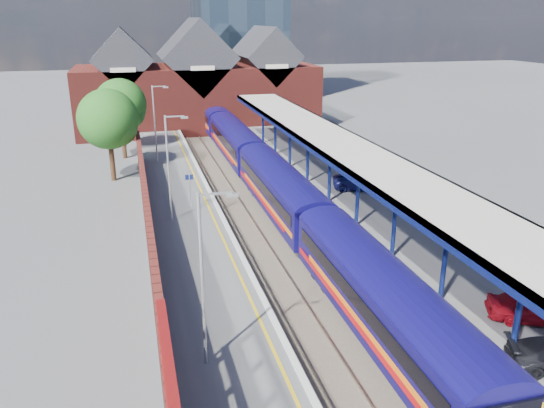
# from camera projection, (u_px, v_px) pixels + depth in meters

# --- Properties ---
(ground) EXTENTS (240.00, 240.00, 0.00)m
(ground) POSITION_uv_depth(u_px,v_px,m) (243.00, 191.00, 44.46)
(ground) COLOR #5B5B5E
(ground) RESTS_ON ground
(ballast_bed) EXTENTS (6.00, 76.00, 0.06)m
(ballast_bed) POSITION_uv_depth(u_px,v_px,m) (274.00, 235.00, 35.33)
(ballast_bed) COLOR #473D33
(ballast_bed) RESTS_ON ground
(rails) EXTENTS (4.51, 76.00, 0.14)m
(rails) POSITION_uv_depth(u_px,v_px,m) (274.00, 234.00, 35.30)
(rails) COLOR slate
(rails) RESTS_ON ground
(left_platform) EXTENTS (5.00, 76.00, 1.00)m
(left_platform) POSITION_uv_depth(u_px,v_px,m) (191.00, 237.00, 33.84)
(left_platform) COLOR #565659
(left_platform) RESTS_ON ground
(right_platform) EXTENTS (6.00, 76.00, 1.00)m
(right_platform) POSITION_uv_depth(u_px,v_px,m) (357.00, 220.00, 36.63)
(right_platform) COLOR #565659
(right_platform) RESTS_ON ground
(coping_left) EXTENTS (0.30, 76.00, 0.05)m
(coping_left) POSITION_uv_depth(u_px,v_px,m) (227.00, 226.00, 34.24)
(coping_left) COLOR silver
(coping_left) RESTS_ON left_platform
(coping_right) EXTENTS (0.30, 76.00, 0.05)m
(coping_right) POSITION_uv_depth(u_px,v_px,m) (319.00, 217.00, 35.77)
(coping_right) COLOR silver
(coping_right) RESTS_ON right_platform
(yellow_line) EXTENTS (0.14, 76.00, 0.01)m
(yellow_line) POSITION_uv_depth(u_px,v_px,m) (218.00, 227.00, 34.10)
(yellow_line) COLOR yellow
(yellow_line) RESTS_ON left_platform
(train) EXTENTS (2.89, 65.91, 3.45)m
(train) POSITION_uv_depth(u_px,v_px,m) (255.00, 160.00, 45.76)
(train) COLOR #100B52
(train) RESTS_ON ground
(canopy) EXTENTS (4.50, 52.00, 4.48)m
(canopy) POSITION_uv_depth(u_px,v_px,m) (343.00, 147.00, 36.71)
(canopy) COLOR #0E1852
(canopy) RESTS_ON right_platform
(lamp_post_b) EXTENTS (1.48, 0.18, 7.00)m
(lamp_post_b) POSITION_uv_depth(u_px,v_px,m) (206.00, 270.00, 19.38)
(lamp_post_b) COLOR #A5A8AA
(lamp_post_b) RESTS_ON left_platform
(lamp_post_c) EXTENTS (1.48, 0.18, 7.00)m
(lamp_post_c) POSITION_uv_depth(u_px,v_px,m) (170.00, 162.00, 33.97)
(lamp_post_c) COLOR #A5A8AA
(lamp_post_c) RESTS_ON left_platform
(lamp_post_d) EXTENTS (1.48, 0.18, 7.00)m
(lamp_post_d) POSITION_uv_depth(u_px,v_px,m) (156.00, 119.00, 48.56)
(lamp_post_d) COLOR #A5A8AA
(lamp_post_d) RESTS_ON left_platform
(platform_sign) EXTENTS (0.55, 0.08, 2.50)m
(platform_sign) POSITION_uv_depth(u_px,v_px,m) (190.00, 186.00, 36.89)
(platform_sign) COLOR #A5A8AA
(platform_sign) RESTS_ON left_platform
(brick_wall) EXTENTS (0.35, 50.00, 3.86)m
(brick_wall) POSITION_uv_depth(u_px,v_px,m) (152.00, 255.00, 26.67)
(brick_wall) COLOR maroon
(brick_wall) RESTS_ON left_platform
(station_building) EXTENTS (30.00, 12.12, 13.78)m
(station_building) POSITION_uv_depth(u_px,v_px,m) (197.00, 86.00, 68.18)
(station_building) COLOR maroon
(station_building) RESTS_ON ground
(tree_near) EXTENTS (5.20, 5.20, 8.10)m
(tree_near) POSITION_uv_depth(u_px,v_px,m) (110.00, 121.00, 45.56)
(tree_near) COLOR #382314
(tree_near) RESTS_ON ground
(tree_far) EXTENTS (5.20, 5.20, 8.10)m
(tree_far) POSITION_uv_depth(u_px,v_px,m) (122.00, 106.00, 53.10)
(tree_far) COLOR #382314
(tree_far) RESTS_ON ground
(parked_car_red) EXTENTS (4.20, 3.08, 1.33)m
(parked_car_red) POSITION_uv_depth(u_px,v_px,m) (534.00, 307.00, 23.35)
(parked_car_red) COLOR #AF0E1B
(parked_car_red) RESTS_ON right_platform
(parked_car_blue) EXTENTS (4.92, 3.36, 1.25)m
(parked_car_blue) POSITION_uv_depth(u_px,v_px,m) (362.00, 181.00, 41.46)
(parked_car_blue) COLOR navy
(parked_car_blue) RESTS_ON right_platform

